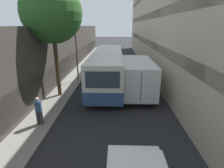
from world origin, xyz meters
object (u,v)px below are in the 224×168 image
(bus, at_px, (108,67))
(street_tree_left, at_px, (52,13))
(panel_van, at_px, (106,53))
(street_lamp, at_px, (75,25))
(box_truck, at_px, (135,73))
(pedestrian, at_px, (39,110))

(bus, distance_m, street_tree_left, 6.57)
(bus, xyz_separation_m, panel_van, (-0.93, 12.01, -0.46))
(bus, xyz_separation_m, street_tree_left, (-3.55, -3.32, 4.43))
(street_lamp, relative_size, street_tree_left, 0.94)
(box_truck, height_order, street_tree_left, street_tree_left)
(pedestrian, distance_m, street_lamp, 8.98)
(bus, distance_m, pedestrian, 8.27)
(pedestrian, relative_size, street_tree_left, 0.20)
(pedestrian, xyz_separation_m, street_tree_left, (-0.26, 4.24, 5.06))
(box_truck, relative_size, street_tree_left, 0.94)
(box_truck, xyz_separation_m, pedestrian, (-5.66, -5.68, -0.52))
(bus, bearing_deg, panel_van, 94.43)
(box_truck, height_order, street_lamp, street_lamp)
(box_truck, xyz_separation_m, street_lamp, (-5.27, 2.20, 3.77))
(box_truck, height_order, panel_van, box_truck)
(pedestrian, height_order, street_tree_left, street_tree_left)
(box_truck, xyz_separation_m, street_tree_left, (-5.92, -1.44, 4.53))
(panel_van, xyz_separation_m, street_lamp, (-1.96, -11.69, 4.12))
(box_truck, distance_m, panel_van, 14.28)
(box_truck, distance_m, pedestrian, 8.04)
(bus, distance_m, box_truck, 3.03)
(panel_van, relative_size, pedestrian, 2.62)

